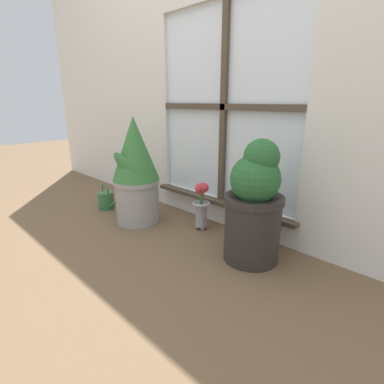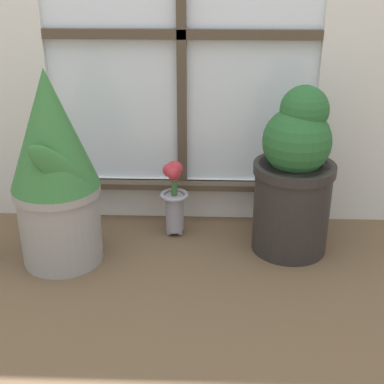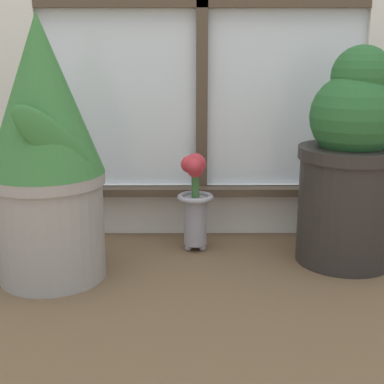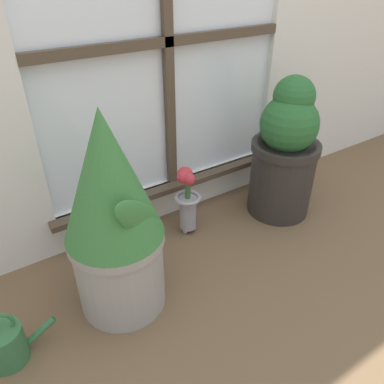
% 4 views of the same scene
% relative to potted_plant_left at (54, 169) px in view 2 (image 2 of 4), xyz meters
% --- Properties ---
extents(ground_plane, '(10.00, 10.00, 0.00)m').
position_rel_potted_plant_left_xyz_m(ground_plane, '(0.41, -0.13, -0.35)').
color(ground_plane, brown).
extents(potted_plant_left, '(0.30, 0.30, 0.68)m').
position_rel_potted_plant_left_xyz_m(potted_plant_left, '(0.00, 0.00, 0.00)').
color(potted_plant_left, '#9E9993').
rests_on(potted_plant_left, ground_plane).
extents(potted_plant_right, '(0.29, 0.29, 0.61)m').
position_rel_potted_plant_left_xyz_m(potted_plant_right, '(0.82, 0.11, -0.06)').
color(potted_plant_right, '#2D2826').
rests_on(potted_plant_right, ground_plane).
extents(flower_vase, '(0.11, 0.11, 0.30)m').
position_rel_potted_plant_left_xyz_m(flower_vase, '(0.38, 0.20, -0.18)').
color(flower_vase, '#99939E').
rests_on(flower_vase, ground_plane).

